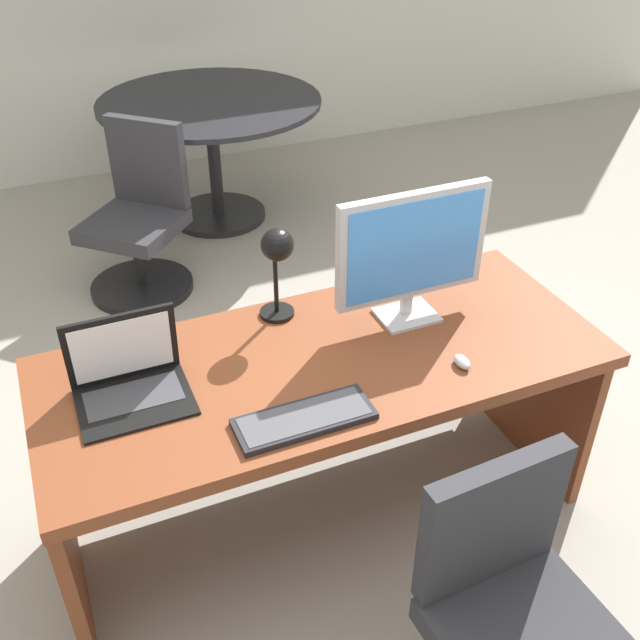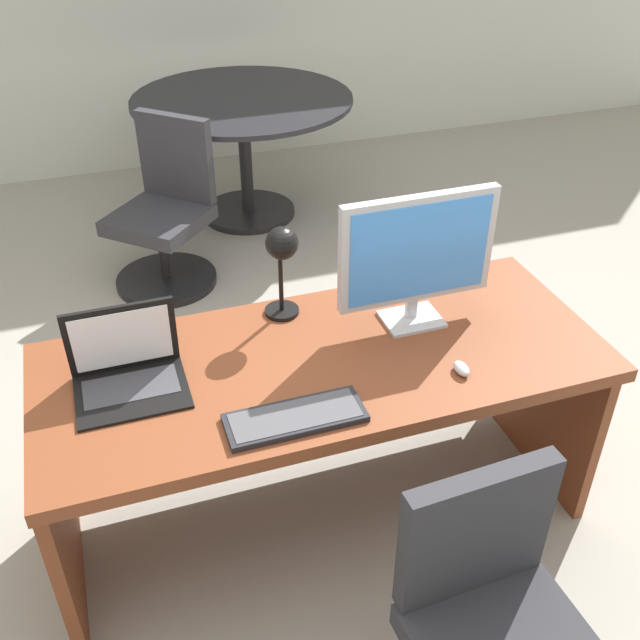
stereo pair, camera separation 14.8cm
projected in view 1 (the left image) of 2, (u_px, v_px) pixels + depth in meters
The scene contains 10 objects.
ground at pixel (213, 310), 3.92m from camera, with size 12.00×12.00×0.00m, color gray.
desk at pixel (319, 393), 2.50m from camera, with size 1.84×0.76×0.74m.
monitor at pixel (412, 250), 2.40m from camera, with size 0.54×0.16×0.47m.
laptop at pixel (127, 370), 2.18m from camera, with size 0.33×0.26×0.25m.
keyboard at pixel (304, 419), 2.10m from camera, with size 0.41×0.15×0.02m.
mouse at pixel (462, 362), 2.31m from camera, with size 0.04×0.07×0.03m.
desk_lamp at pixel (277, 256), 2.40m from camera, with size 0.12×0.14×0.35m.
office_chair at pixel (514, 636), 2.00m from camera, with size 0.56×0.56×0.84m.
meeting_table at pixel (212, 129), 4.49m from camera, with size 1.35×1.35×0.78m.
meeting_chair_near at pixel (140, 227), 3.93m from camera, with size 0.65×0.66×0.90m.
Camera 1 is at (-0.75, -1.72, 2.18)m, focal length 41.14 mm.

